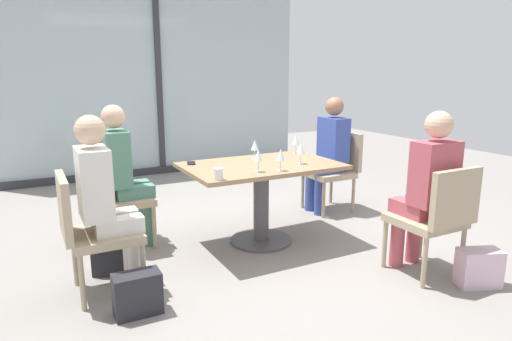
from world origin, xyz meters
TOP-DOWN VIEW (x-y plane):
  - ground_plane at (0.00, 0.00)m, footprint 12.00×12.00m
  - window_wall_backdrop at (0.00, 3.20)m, footprint 4.49×0.10m
  - dining_table_main at (0.00, 0.00)m, footprint 1.35×0.86m
  - chair_far_left at (-1.21, 0.49)m, footprint 0.50×0.46m
  - chair_front_right at (0.81, -1.23)m, footprint 0.46×0.50m
  - chair_side_end at (-1.50, -0.32)m, footprint 0.50×0.46m
  - chair_far_right at (1.21, 0.49)m, footprint 0.50×0.46m
  - person_far_left at (-1.10, 0.49)m, footprint 0.39×0.34m
  - person_front_right at (0.81, -1.13)m, footprint 0.34×0.39m
  - person_side_end at (-1.39, -0.32)m, footprint 0.39×0.34m
  - person_far_right at (1.10, 0.49)m, footprint 0.39×0.34m
  - wine_glass_0 at (0.54, 0.29)m, footprint 0.07×0.07m
  - wine_glass_1 at (0.01, -0.32)m, footprint 0.07×0.07m
  - wine_glass_2 at (-0.17, -0.27)m, footprint 0.07×0.07m
  - wine_glass_3 at (0.04, 0.20)m, footprint 0.07×0.07m
  - wine_glass_4 at (0.31, -0.15)m, footprint 0.07×0.07m
  - coffee_cup at (-0.56, -0.36)m, footprint 0.08×0.08m
  - cell_phone_on_table at (-0.54, 0.31)m, footprint 0.11×0.16m
  - handbag_0 at (-1.32, -0.05)m, footprint 0.34×0.27m
  - handbag_1 at (0.99, -1.50)m, footprint 0.34×0.26m
  - handbag_2 at (-1.30, -0.73)m, footprint 0.30×0.16m

SIDE VIEW (x-z plane):
  - ground_plane at x=0.00m, z-range 0.00..0.00m
  - handbag_0 at x=-1.32m, z-range 0.00..0.28m
  - handbag_1 at x=0.99m, z-range 0.00..0.28m
  - handbag_2 at x=-1.30m, z-range 0.00..0.28m
  - chair_far_left at x=-1.21m, z-range 0.06..0.93m
  - chair_front_right at x=0.81m, z-range 0.06..0.93m
  - chair_side_end at x=-1.50m, z-range 0.06..0.93m
  - chair_far_right at x=1.21m, z-range 0.06..0.93m
  - dining_table_main at x=0.00m, z-range 0.18..0.91m
  - person_far_left at x=-1.10m, z-range 0.07..1.33m
  - person_front_right at x=0.81m, z-range 0.07..1.33m
  - person_side_end at x=-1.39m, z-range 0.07..1.33m
  - person_far_right at x=1.10m, z-range 0.07..1.33m
  - cell_phone_on_table at x=-0.54m, z-range 0.73..0.74m
  - coffee_cup at x=-0.56m, z-range 0.73..0.82m
  - wine_glass_0 at x=0.54m, z-range 0.77..0.95m
  - wine_glass_1 at x=0.01m, z-range 0.77..0.95m
  - wine_glass_2 at x=-0.17m, z-range 0.77..0.95m
  - wine_glass_3 at x=0.04m, z-range 0.77..0.95m
  - wine_glass_4 at x=0.31m, z-range 0.77..0.95m
  - window_wall_backdrop at x=0.00m, z-range -0.14..2.56m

